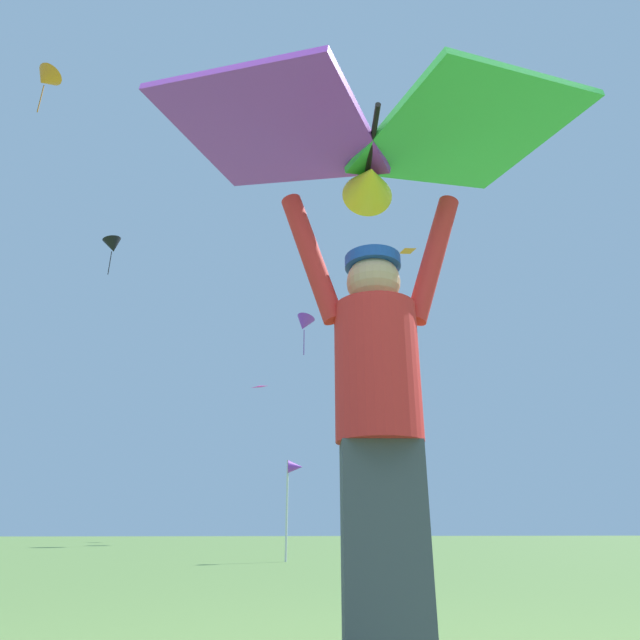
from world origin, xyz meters
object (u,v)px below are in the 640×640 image
distant_kite_orange_mid_right (407,250)px  marker_flag (294,473)px  distant_kite_magenta_high_left (259,386)px  distant_kite_white_low_right (298,206)px  kite_flyer_person (379,412)px  distant_kite_black_low_left (113,245)px  distant_kite_purple_far_center (304,323)px  held_stunt_kite (370,143)px  distant_kite_orange_overhead_distant (46,79)px

distant_kite_orange_mid_right → marker_flag: 27.27m
distant_kite_magenta_high_left → distant_kite_orange_mid_right: bearing=-11.5°
distant_kite_white_low_right → marker_flag: (-1.33, -12.67, -14.43)m
marker_flag → distant_kite_orange_mid_right: bearing=64.2°
kite_flyer_person → distant_kite_orange_mid_right: size_ratio=1.55×
distant_kite_black_low_left → distant_kite_purple_far_center: distant_kite_black_low_left is taller
kite_flyer_person → distant_kite_white_low_right: (1.90, 20.91, 15.01)m
distant_kite_orange_mid_right → distant_kite_black_low_left: bearing=168.1°
distant_kite_magenta_high_left → marker_flag: distant_kite_magenta_high_left is taller
kite_flyer_person → distant_kite_orange_mid_right: 34.14m
kite_flyer_person → distant_kite_magenta_high_left: (0.71, 29.78, 7.78)m
held_stunt_kite → distant_kite_white_low_right: distant_kite_white_low_right is taller
held_stunt_kite → distant_kite_purple_far_center: size_ratio=0.93×
marker_flag → kite_flyer_person: bearing=-94.0°
held_stunt_kite → distant_kite_orange_mid_right: 33.62m
distant_kite_purple_far_center → distant_kite_orange_overhead_distant: bearing=-126.3°
kite_flyer_person → distant_kite_purple_far_center: bearing=83.6°
distant_kite_orange_overhead_distant → distant_kite_magenta_high_left: distant_kite_orange_overhead_distant is taller
distant_kite_orange_mid_right → distant_kite_purple_far_center: size_ratio=0.57×
distant_kite_purple_far_center → distant_kite_magenta_high_left: (-1.79, 7.32, -1.40)m
kite_flyer_person → distant_kite_purple_far_center: (2.51, 22.46, 9.18)m
kite_flyer_person → distant_kite_orange_mid_right: bearing=70.2°
distant_kite_black_low_left → distant_kite_orange_mid_right: distant_kite_black_low_left is taller
kite_flyer_person → distant_kite_white_low_right: 25.81m
distant_kite_black_low_left → distant_kite_magenta_high_left: size_ratio=3.07×
kite_flyer_person → marker_flag: kite_flyer_person is taller
distant_kite_orange_overhead_distant → distant_kite_orange_mid_right: bearing=46.8°
held_stunt_kite → distant_kite_white_low_right: 25.19m
distant_kite_orange_overhead_distant → distant_kite_magenta_high_left: (7.09, 19.40, -3.57)m
kite_flyer_person → marker_flag: size_ratio=1.10×
distant_kite_black_low_left → distant_kite_white_low_right: bearing=-43.8°
distant_kite_black_low_left → distant_kite_white_low_right: 16.36m
distant_kite_black_low_left → distant_kite_purple_far_center: bearing=-38.1°
distant_kite_magenta_high_left → marker_flag: bearing=-90.4°
distant_kite_orange_mid_right → distant_kite_magenta_high_left: distant_kite_orange_mid_right is taller
distant_kite_black_low_left → distant_kite_magenta_high_left: (10.42, -2.27, -10.15)m
kite_flyer_person → distant_kite_magenta_high_left: bearing=88.6°
kite_flyer_person → distant_kite_black_low_left: bearing=106.8°
distant_kite_purple_far_center → distant_kite_white_low_right: 6.06m
distant_kite_magenta_high_left → distant_kite_white_low_right: (1.19, -8.87, 7.23)m
distant_kite_black_low_left → distant_kite_orange_overhead_distant: bearing=-81.3°
distant_kite_orange_mid_right → distant_kite_magenta_high_left: 13.23m
kite_flyer_person → held_stunt_kite: size_ratio=0.95×
distant_kite_orange_mid_right → distant_kite_orange_overhead_distant: 24.65m
distant_kite_orange_overhead_distant → marker_flag: distant_kite_orange_overhead_distant is taller
distant_kite_black_low_left → distant_kite_orange_mid_right: size_ratio=2.36×
distant_kite_orange_overhead_distant → distant_kite_white_low_right: (8.28, 10.53, 3.66)m
held_stunt_kite → distant_kite_magenta_high_left: size_ratio=2.11×
held_stunt_kite → distant_kite_white_low_right: (1.92, 21.00, 13.78)m
distant_kite_purple_far_center → marker_flag: distant_kite_purple_far_center is taller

